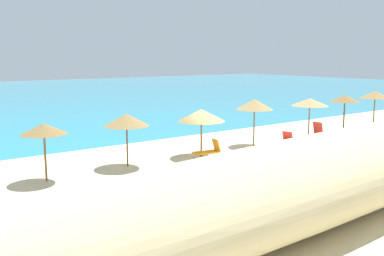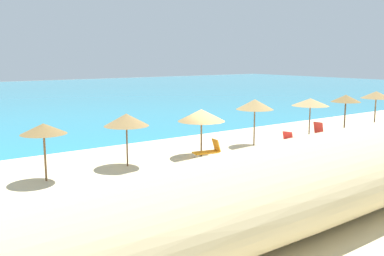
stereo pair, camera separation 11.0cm
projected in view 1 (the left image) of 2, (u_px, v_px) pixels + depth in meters
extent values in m
plane|color=beige|center=(217.00, 159.00, 22.07)|extent=(160.00, 160.00, 0.00)
cube|color=teal|center=(9.00, 97.00, 56.22)|extent=(160.00, 73.59, 0.01)
ellipsoid|color=#C9B586|center=(372.00, 162.00, 15.86)|extent=(43.66, 5.97, 2.70)
cylinder|color=brown|center=(45.00, 156.00, 17.93)|extent=(0.09, 0.09, 2.17)
cone|color=olive|center=(44.00, 129.00, 17.74)|extent=(1.91, 1.91, 0.45)
cylinder|color=brown|center=(127.00, 145.00, 20.36)|extent=(0.08, 0.08, 2.12)
cone|color=olive|center=(127.00, 120.00, 20.16)|extent=(2.14, 2.14, 0.59)
cylinder|color=brown|center=(201.00, 137.00, 22.43)|extent=(0.09, 0.09, 2.03)
cone|color=olive|center=(201.00, 115.00, 22.23)|extent=(2.48, 2.48, 0.63)
cylinder|color=brown|center=(254.00, 126.00, 25.12)|extent=(0.08, 0.08, 2.31)
cone|color=#9E7F4C|center=(255.00, 104.00, 24.90)|extent=(2.18, 2.18, 0.60)
cylinder|color=brown|center=(309.00, 121.00, 27.42)|extent=(0.08, 0.08, 2.26)
cone|color=tan|center=(310.00, 102.00, 27.22)|extent=(2.35, 2.35, 0.48)
cylinder|color=brown|center=(344.00, 116.00, 29.91)|extent=(0.10, 0.10, 2.25)
cone|color=olive|center=(345.00, 98.00, 29.71)|extent=(2.03, 2.03, 0.50)
cylinder|color=brown|center=(374.00, 111.00, 32.42)|extent=(0.10, 0.10, 2.26)
cone|color=olive|center=(375.00, 95.00, 32.21)|extent=(2.25, 2.25, 0.54)
cube|color=red|center=(313.00, 137.00, 26.43)|extent=(1.30, 0.76, 0.07)
cube|color=red|center=(318.00, 129.00, 26.74)|extent=(0.37, 0.65, 0.86)
cylinder|color=silver|center=(304.00, 140.00, 26.29)|extent=(0.04, 0.04, 0.28)
cylinder|color=silver|center=(312.00, 141.00, 25.91)|extent=(0.04, 0.04, 0.28)
cylinder|color=silver|center=(313.00, 138.00, 27.00)|extent=(0.04, 0.04, 0.28)
cylinder|color=silver|center=(321.00, 139.00, 26.62)|extent=(0.04, 0.04, 0.28)
cube|color=orange|center=(206.00, 152.00, 21.91)|extent=(1.39, 0.83, 0.07)
cube|color=orange|center=(216.00, 145.00, 22.11)|extent=(0.35, 0.63, 0.64)
cylinder|color=silver|center=(194.00, 156.00, 21.93)|extent=(0.04, 0.04, 0.32)
cylinder|color=silver|center=(198.00, 158.00, 21.48)|extent=(0.04, 0.04, 0.32)
cylinder|color=silver|center=(213.00, 154.00, 22.40)|extent=(0.04, 0.04, 0.32)
cylinder|color=silver|center=(218.00, 156.00, 21.95)|extent=(0.04, 0.04, 0.32)
cube|color=red|center=(282.00, 143.00, 24.48)|extent=(1.46, 0.90, 0.07)
cube|color=red|center=(288.00, 136.00, 24.91)|extent=(0.39, 0.64, 0.60)
cylinder|color=silver|center=(273.00, 147.00, 24.23)|extent=(0.04, 0.04, 0.28)
cylinder|color=silver|center=(281.00, 148.00, 23.91)|extent=(0.04, 0.04, 0.28)
cylinder|color=silver|center=(283.00, 144.00, 25.10)|extent=(0.04, 0.04, 0.28)
cylinder|color=silver|center=(291.00, 145.00, 24.78)|extent=(0.04, 0.04, 0.28)
sphere|color=red|center=(177.00, 170.00, 19.15)|extent=(0.38, 0.38, 0.38)
cube|color=blue|center=(293.00, 149.00, 23.50)|extent=(0.58, 0.52, 0.37)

